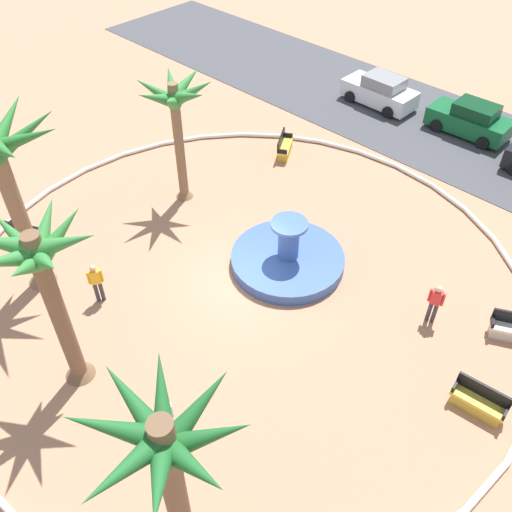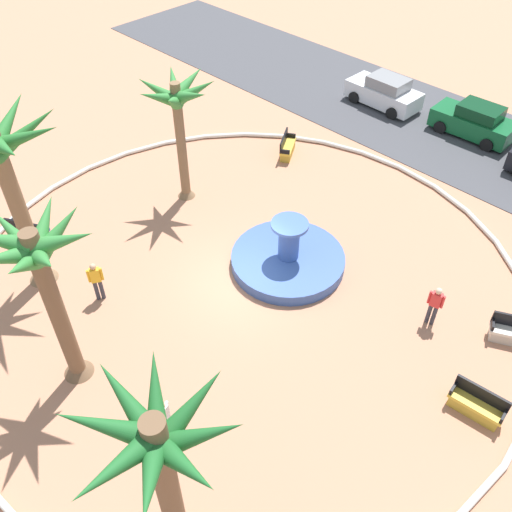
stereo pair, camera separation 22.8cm
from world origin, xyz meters
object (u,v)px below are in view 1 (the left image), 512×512
Objects in this scene: palm_tree_mid_plaza at (0,167)px; bench_east at (284,148)px; person_cyclist_photo at (96,281)px; parked_car_leftmost at (380,91)px; palm_tree_far_side at (166,457)px; bench_southeast at (478,403)px; person_cyclist_helmet at (167,420)px; fountain at (288,258)px; palm_tree_near_fountain at (176,108)px; bench_north at (27,234)px; person_pedestrian_stroll at (435,302)px; palm_tree_by_curb at (43,274)px; parked_car_second at (470,120)px.

palm_tree_mid_plaza is 13.38m from bench_east.
parked_car_leftmost is at bearing 93.63° from person_cyclist_photo.
bench_southeast is at bearing 67.18° from palm_tree_far_side.
person_cyclist_helmet is 1.02× the size of person_cyclist_photo.
fountain is 2.56× the size of person_cyclist_photo.
fountain is at bearing -1.32° from palm_tree_near_fountain.
person_pedestrian_stroll is at bearing 28.33° from bench_north.
parked_car_leftmost is (0.41, 7.24, 0.43)m from bench_east.
palm_tree_mid_plaza is (-5.90, -6.89, 4.68)m from fountain.
bench_north is 17.25m from bench_southeast.
fountain is at bearing 174.25° from bench_southeast.
palm_tree_by_curb is 1.49× the size of parked_car_second.
bench_east is at bearing -124.63° from parked_car_second.
bench_north is at bearing -109.91° from palm_tree_near_fountain.
palm_tree_mid_plaza is 4.77m from person_cyclist_photo.
palm_tree_near_fountain is 11.90m from person_pedestrian_stroll.
palm_tree_near_fountain is 0.91× the size of palm_tree_by_curb.
person_cyclist_helmet is 9.42m from person_pedestrian_stroll.
person_cyclist_helmet is (-5.81, -6.82, 0.61)m from bench_southeast.
palm_tree_by_curb is (4.66, -8.38, 0.26)m from palm_tree_near_fountain.
person_pedestrian_stroll is at bearing -48.98° from parked_car_leftmost.
palm_tree_near_fountain is 14.14m from palm_tree_far_side.
fountain is at bearing 36.24° from bench_north.
palm_tree_far_side is 3.30× the size of person_cyclist_helmet.
person_pedestrian_stroll is at bearing 39.03° from person_cyclist_photo.
palm_tree_far_side is 3.39× the size of person_pedestrian_stroll.
bench_southeast is (16.43, 5.26, 0.00)m from bench_north.
palm_tree_mid_plaza is 1.63× the size of parked_car_second.
person_cyclist_helmet is 1.03× the size of person_pedestrian_stroll.
person_pedestrian_stroll is (6.72, 9.51, -3.53)m from palm_tree_by_curb.
bench_east is 14.78m from bench_southeast.
person_cyclist_photo is 11.46m from person_pedestrian_stroll.
bench_north is at bearing -100.56° from parked_car_leftmost.
palm_tree_by_curb is at bearing -170.89° from person_cyclist_helmet.
bench_north is 19.29m from parked_car_leftmost.
person_pedestrian_stroll is at bearing 143.10° from bench_southeast.
palm_tree_near_fountain is 9.59m from palm_tree_by_curb.
palm_tree_near_fountain is 1.35× the size of parked_car_second.
palm_tree_by_curb is at bearing -94.21° from parked_car_second.
palm_tree_by_curb reaches higher than person_cyclist_photo.
parked_car_second is at bearing 64.79° from palm_tree_near_fountain.
bench_east is at bearing 105.27° from palm_tree_by_curb.
parked_car_leftmost is (-12.89, 13.70, 0.43)m from bench_southeast.
palm_tree_near_fountain is 11.88m from person_cyclist_helmet.
person_cyclist_helmet is (3.70, 0.59, -3.51)m from palm_tree_by_curb.
palm_tree_by_curb is 22.04m from parked_car_second.
palm_tree_mid_plaza reaches higher than palm_tree_by_curb.
palm_tree_far_side is at bearing -8.50° from palm_tree_by_curb.
palm_tree_near_fountain reaches higher than parked_car_second.
palm_tree_near_fountain is at bearing 91.13° from palm_tree_mid_plaza.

